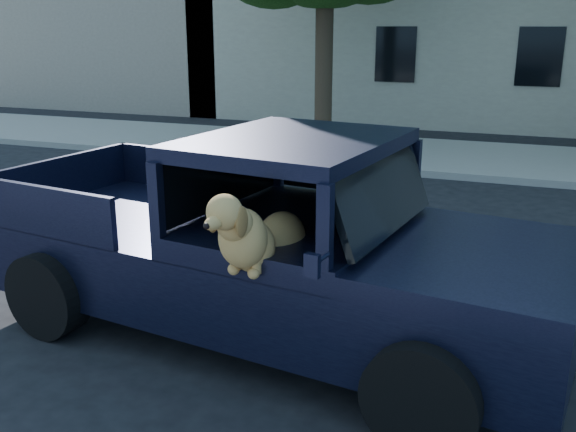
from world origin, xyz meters
name	(u,v)px	position (x,y,z in m)	size (l,w,h in m)	color
ground	(413,338)	(0.00, 0.00, 0.00)	(120.00, 120.00, 0.00)	black
far_sidewalk	(483,160)	(0.00, 9.20, 0.07)	(60.00, 4.00, 0.15)	gray
pickup_truck	(260,268)	(-1.50, -0.39, 0.70)	(6.01, 3.33, 2.06)	black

